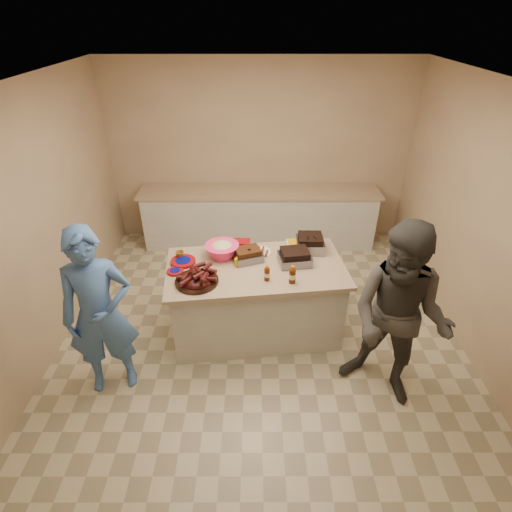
{
  "coord_description": "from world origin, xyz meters",
  "views": [
    {
      "loc": [
        -0.06,
        -3.39,
        3.24
      ],
      "look_at": [
        -0.05,
        0.19,
        1.0
      ],
      "focal_mm": 28.0,
      "sensor_mm": 36.0,
      "label": 1
    }
  ],
  "objects_px": {
    "bbq_bottle_a": "(267,280)",
    "mustard_bottle": "(237,266)",
    "island": "(256,329)",
    "coleslaw_bowl": "(222,257)",
    "rib_platter": "(197,282)",
    "guest_blue": "(118,380)",
    "bbq_bottle_b": "(292,283)",
    "plastic_cup": "(180,258)",
    "roasting_pan": "(310,250)",
    "guest_gray": "(381,390)"
  },
  "relations": [
    {
      "from": "coleslaw_bowl",
      "to": "island",
      "type": "bearing_deg",
      "value": -27.99
    },
    {
      "from": "guest_gray",
      "to": "coleslaw_bowl",
      "type": "bearing_deg",
      "value": -178.09
    },
    {
      "from": "bbq_bottle_a",
      "to": "guest_gray",
      "type": "height_order",
      "value": "bbq_bottle_a"
    },
    {
      "from": "rib_platter",
      "to": "guest_gray",
      "type": "relative_size",
      "value": 0.24
    },
    {
      "from": "island",
      "to": "plastic_cup",
      "type": "relative_size",
      "value": 20.34
    },
    {
      "from": "coleslaw_bowl",
      "to": "guest_blue",
      "type": "bearing_deg",
      "value": -137.7
    },
    {
      "from": "rib_platter",
      "to": "mustard_bottle",
      "type": "height_order",
      "value": "rib_platter"
    },
    {
      "from": "island",
      "to": "coleslaw_bowl",
      "type": "distance_m",
      "value": 0.99
    },
    {
      "from": "rib_platter",
      "to": "guest_blue",
      "type": "distance_m",
      "value": 1.3
    },
    {
      "from": "mustard_bottle",
      "to": "guest_gray",
      "type": "distance_m",
      "value": 1.92
    },
    {
      "from": "roasting_pan",
      "to": "island",
      "type": "bearing_deg",
      "value": -149.44
    },
    {
      "from": "roasting_pan",
      "to": "bbq_bottle_b",
      "type": "relative_size",
      "value": 1.55
    },
    {
      "from": "island",
      "to": "bbq_bottle_b",
      "type": "distance_m",
      "value": 1.01
    },
    {
      "from": "bbq_bottle_b",
      "to": "mustard_bottle",
      "type": "height_order",
      "value": "bbq_bottle_b"
    },
    {
      "from": "bbq_bottle_a",
      "to": "roasting_pan",
      "type": "bearing_deg",
      "value": 49.72
    },
    {
      "from": "mustard_bottle",
      "to": "guest_blue",
      "type": "distance_m",
      "value": 1.69
    },
    {
      "from": "rib_platter",
      "to": "bbq_bottle_a",
      "type": "xyz_separation_m",
      "value": [
        0.7,
        0.03,
        0.0
      ]
    },
    {
      "from": "bbq_bottle_a",
      "to": "mustard_bottle",
      "type": "distance_m",
      "value": 0.4
    },
    {
      "from": "bbq_bottle_a",
      "to": "mustard_bottle",
      "type": "bearing_deg",
      "value": 140.98
    },
    {
      "from": "bbq_bottle_b",
      "to": "island",
      "type": "bearing_deg",
      "value": 141.1
    },
    {
      "from": "coleslaw_bowl",
      "to": "guest_blue",
      "type": "height_order",
      "value": "coleslaw_bowl"
    },
    {
      "from": "roasting_pan",
      "to": "guest_gray",
      "type": "height_order",
      "value": "roasting_pan"
    },
    {
      "from": "bbq_bottle_b",
      "to": "guest_blue",
      "type": "bearing_deg",
      "value": -165.36
    },
    {
      "from": "rib_platter",
      "to": "bbq_bottle_a",
      "type": "bearing_deg",
      "value": 2.79
    },
    {
      "from": "coleslaw_bowl",
      "to": "mustard_bottle",
      "type": "xyz_separation_m",
      "value": [
        0.17,
        -0.19,
        0.0
      ]
    },
    {
      "from": "coleslaw_bowl",
      "to": "rib_platter",
      "type": "bearing_deg",
      "value": -114.98
    },
    {
      "from": "guest_blue",
      "to": "guest_gray",
      "type": "bearing_deg",
      "value": -17.07
    },
    {
      "from": "mustard_bottle",
      "to": "plastic_cup",
      "type": "relative_size",
      "value": 1.32
    },
    {
      "from": "plastic_cup",
      "to": "mustard_bottle",
      "type": "bearing_deg",
      "value": -13.81
    },
    {
      "from": "island",
      "to": "mustard_bottle",
      "type": "height_order",
      "value": "mustard_bottle"
    },
    {
      "from": "guest_gray",
      "to": "rib_platter",
      "type": "bearing_deg",
      "value": -162.46
    },
    {
      "from": "bbq_bottle_a",
      "to": "mustard_bottle",
      "type": "height_order",
      "value": "bbq_bottle_a"
    },
    {
      "from": "island",
      "to": "roasting_pan",
      "type": "relative_size",
      "value": 6.17
    },
    {
      "from": "mustard_bottle",
      "to": "plastic_cup",
      "type": "distance_m",
      "value": 0.64
    },
    {
      "from": "mustard_bottle",
      "to": "bbq_bottle_b",
      "type": "bearing_deg",
      "value": -27.89
    },
    {
      "from": "rib_platter",
      "to": "plastic_cup",
      "type": "relative_size",
      "value": 4.72
    },
    {
      "from": "mustard_bottle",
      "to": "guest_blue",
      "type": "xyz_separation_m",
      "value": [
        -1.21,
        -0.76,
        -0.9
      ]
    },
    {
      "from": "guest_blue",
      "to": "mustard_bottle",
      "type": "bearing_deg",
      "value": 17.7
    },
    {
      "from": "bbq_bottle_a",
      "to": "bbq_bottle_b",
      "type": "xyz_separation_m",
      "value": [
        0.25,
        -0.04,
        0.0
      ]
    },
    {
      "from": "bbq_bottle_a",
      "to": "guest_gray",
      "type": "bearing_deg",
      "value": -28.91
    },
    {
      "from": "island",
      "to": "bbq_bottle_a",
      "type": "distance_m",
      "value": 0.93
    },
    {
      "from": "bbq_bottle_b",
      "to": "guest_gray",
      "type": "height_order",
      "value": "bbq_bottle_b"
    },
    {
      "from": "rib_platter",
      "to": "plastic_cup",
      "type": "distance_m",
      "value": 0.5
    },
    {
      "from": "roasting_pan",
      "to": "guest_blue",
      "type": "bearing_deg",
      "value": -150.44
    },
    {
      "from": "coleslaw_bowl",
      "to": "plastic_cup",
      "type": "relative_size",
      "value": 4.02
    },
    {
      "from": "bbq_bottle_b",
      "to": "plastic_cup",
      "type": "relative_size",
      "value": 2.12
    },
    {
      "from": "mustard_bottle",
      "to": "roasting_pan",
      "type": "bearing_deg",
      "value": 22.39
    },
    {
      "from": "rib_platter",
      "to": "bbq_bottle_a",
      "type": "distance_m",
      "value": 0.7
    },
    {
      "from": "roasting_pan",
      "to": "rib_platter",
      "type": "bearing_deg",
      "value": -151.48
    },
    {
      "from": "island",
      "to": "rib_platter",
      "type": "relative_size",
      "value": 4.31
    }
  ]
}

